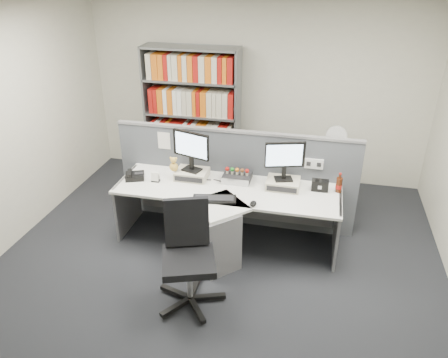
% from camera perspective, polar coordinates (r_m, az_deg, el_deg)
% --- Properties ---
extents(ground, '(5.50, 5.50, 0.00)m').
position_cam_1_polar(ground, '(4.84, -1.78, -13.24)').
color(ground, '#25272C').
rests_on(ground, ground).
extents(room_shell, '(5.04, 5.54, 2.72)m').
position_cam_1_polar(room_shell, '(3.92, -2.16, 7.15)').
color(room_shell, beige).
rests_on(room_shell, ground).
extents(partition, '(3.00, 0.08, 1.27)m').
position_cam_1_polar(partition, '(5.50, 1.46, 0.24)').
color(partition, '#51555C').
rests_on(partition, ground).
extents(desk, '(2.60, 1.20, 0.72)m').
position_cam_1_polar(desk, '(5.03, -0.14, -4.99)').
color(desk, white).
rests_on(desk, ground).
extents(monitor_riser_left, '(0.38, 0.31, 0.10)m').
position_cam_1_polar(monitor_riser_left, '(5.31, -4.19, 0.64)').
color(monitor_riser_left, beige).
rests_on(monitor_riser_left, desk).
extents(monitor_riser_right, '(0.38, 0.31, 0.10)m').
position_cam_1_polar(monitor_riser_right, '(5.12, 7.67, -0.60)').
color(monitor_riser_right, beige).
rests_on(monitor_riser_right, desk).
extents(monitor_left, '(0.47, 0.21, 0.49)m').
position_cam_1_polar(monitor_left, '(5.17, -4.30, 4.05)').
color(monitor_left, black).
rests_on(monitor_left, monitor_riser_left).
extents(monitor_right, '(0.44, 0.20, 0.46)m').
position_cam_1_polar(monitor_right, '(4.98, 7.90, 2.74)').
color(monitor_right, black).
rests_on(monitor_right, monitor_riser_right).
extents(desktop_pc, '(0.33, 0.29, 0.09)m').
position_cam_1_polar(desktop_pc, '(5.24, 1.73, 0.25)').
color(desktop_pc, black).
rests_on(desktop_pc, desk).
extents(figurines, '(0.29, 0.05, 0.09)m').
position_cam_1_polar(figurines, '(5.19, 1.71, 1.11)').
color(figurines, beige).
rests_on(figurines, desktop_pc).
extents(keyboard, '(0.50, 0.27, 0.03)m').
position_cam_1_polar(keyboard, '(4.83, -1.26, -2.60)').
color(keyboard, black).
rests_on(keyboard, desk).
extents(mouse, '(0.07, 0.11, 0.04)m').
position_cam_1_polar(mouse, '(4.74, 3.81, -3.21)').
color(mouse, black).
rests_on(mouse, desk).
extents(desk_phone, '(0.28, 0.26, 0.09)m').
position_cam_1_polar(desk_phone, '(5.40, -11.55, 0.41)').
color(desk_phone, black).
rests_on(desk_phone, desk).
extents(desk_calendar, '(0.10, 0.07, 0.12)m').
position_cam_1_polar(desk_calendar, '(5.28, -8.90, 0.19)').
color(desk_calendar, black).
rests_on(desk_calendar, desk).
extents(plush_toy, '(0.11, 0.11, 0.18)m').
position_cam_1_polar(plush_toy, '(5.26, -6.55, 1.81)').
color(plush_toy, gold).
rests_on(plush_toy, monitor_riser_left).
extents(speaker, '(0.19, 0.11, 0.13)m').
position_cam_1_polar(speaker, '(5.13, 12.35, -0.81)').
color(speaker, black).
rests_on(speaker, desk).
extents(cola_bottle, '(0.07, 0.07, 0.23)m').
position_cam_1_polar(cola_bottle, '(5.14, 14.69, -0.74)').
color(cola_bottle, '#3F190A').
rests_on(cola_bottle, desk).
extents(shelving_unit, '(1.41, 0.40, 2.00)m').
position_cam_1_polar(shelving_unit, '(6.65, -4.12, 8.09)').
color(shelving_unit, slate).
rests_on(shelving_unit, ground).
extents(filing_cabinet, '(0.45, 0.61, 0.70)m').
position_cam_1_polar(filing_cabinet, '(6.21, 13.71, -0.33)').
color(filing_cabinet, slate).
rests_on(filing_cabinet, ground).
extents(desk_fan, '(0.28, 0.16, 0.46)m').
position_cam_1_polar(desk_fan, '(5.95, 14.37, 5.14)').
color(desk_fan, white).
rests_on(desk_fan, filing_cabinet).
extents(office_chair, '(0.70, 0.68, 1.05)m').
position_cam_1_polar(office_chair, '(4.33, -4.67, -9.41)').
color(office_chair, silver).
rests_on(office_chair, ground).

